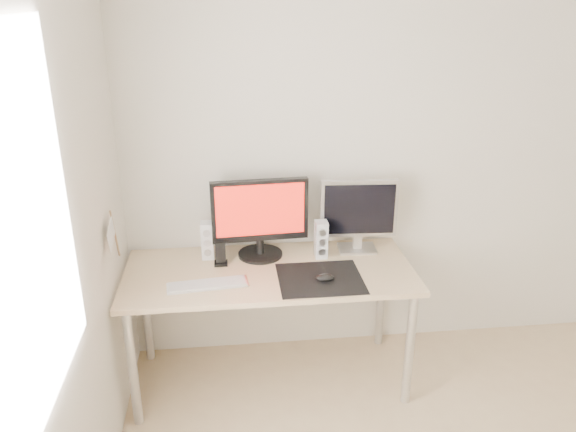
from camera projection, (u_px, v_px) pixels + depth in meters
wall_back at (418, 156)px, 3.36m from camera, size 3.50×0.00×3.50m
wall_left at (14, 343)px, 1.56m from camera, size 0.00×3.50×3.50m
window_pane at (2, 262)px, 1.47m from camera, size 0.00×1.30×1.30m
mousepad at (320, 278)px, 3.01m from camera, size 0.45×0.40×0.00m
mouse at (325, 278)px, 2.98m from camera, size 0.10×0.06×0.04m
desk at (269, 282)px, 3.14m from camera, size 1.60×0.70×0.73m
main_monitor at (260, 216)px, 3.18m from camera, size 0.55×0.28×0.47m
second_monitor at (359, 212)px, 3.26m from camera, size 0.45×0.17×0.43m
speaker_left at (207, 240)px, 3.21m from camera, size 0.07×0.08×0.22m
speaker_right at (321, 239)px, 3.22m from camera, size 0.07×0.08×0.22m
keyboard at (207, 284)px, 2.94m from camera, size 0.43×0.17×0.02m
phone_dock at (221, 258)px, 3.16m from camera, size 0.07×0.06×0.13m
pennant at (112, 234)px, 2.78m from camera, size 0.01×0.23×0.29m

